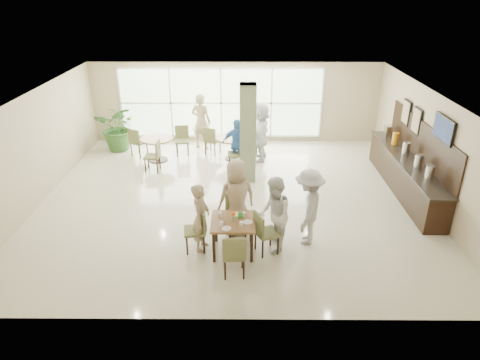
{
  "coord_description": "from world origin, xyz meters",
  "views": [
    {
      "loc": [
        0.26,
        -10.13,
        5.29
      ],
      "look_at": [
        0.2,
        -1.2,
        1.1
      ],
      "focal_mm": 32.0,
      "sensor_mm": 36.0,
      "label": 1
    }
  ],
  "objects_px": {
    "buffet_counter": "(406,172)",
    "teen_far": "(237,198)",
    "teen_right": "(274,215)",
    "adult_b": "(261,132)",
    "teen_standing": "(308,207)",
    "potted_plant": "(119,127)",
    "round_table_right": "(234,141)",
    "adult_a": "(237,144)",
    "adult_standing": "(201,121)",
    "round_table_left": "(157,144)",
    "main_table": "(233,225)",
    "teen_left": "(201,218)"
  },
  "relations": [
    {
      "from": "teen_right",
      "to": "adult_b",
      "type": "distance_m",
      "value": 5.12
    },
    {
      "from": "buffet_counter",
      "to": "potted_plant",
      "type": "bearing_deg",
      "value": 160.12
    },
    {
      "from": "potted_plant",
      "to": "adult_b",
      "type": "bearing_deg",
      "value": -10.43
    },
    {
      "from": "adult_a",
      "to": "teen_far",
      "type": "bearing_deg",
      "value": -71.13
    },
    {
      "from": "teen_far",
      "to": "adult_standing",
      "type": "bearing_deg",
      "value": -99.72
    },
    {
      "from": "main_table",
      "to": "potted_plant",
      "type": "relative_size",
      "value": 0.57
    },
    {
      "from": "teen_right",
      "to": "teen_far",
      "type": "bearing_deg",
      "value": -133.14
    },
    {
      "from": "main_table",
      "to": "teen_standing",
      "type": "bearing_deg",
      "value": 13.9
    },
    {
      "from": "teen_standing",
      "to": "round_table_right",
      "type": "bearing_deg",
      "value": -145.0
    },
    {
      "from": "main_table",
      "to": "adult_standing",
      "type": "height_order",
      "value": "adult_standing"
    },
    {
      "from": "teen_far",
      "to": "teen_left",
      "type": "bearing_deg",
      "value": 17.59
    },
    {
      "from": "teen_left",
      "to": "adult_a",
      "type": "relative_size",
      "value": 0.97
    },
    {
      "from": "teen_standing",
      "to": "adult_b",
      "type": "height_order",
      "value": "adult_b"
    },
    {
      "from": "teen_left",
      "to": "teen_standing",
      "type": "height_order",
      "value": "teen_standing"
    },
    {
      "from": "round_table_left",
      "to": "round_table_right",
      "type": "distance_m",
      "value": 2.46
    },
    {
      "from": "round_table_right",
      "to": "potted_plant",
      "type": "bearing_deg",
      "value": 168.15
    },
    {
      "from": "adult_standing",
      "to": "potted_plant",
      "type": "bearing_deg",
      "value": 22.85
    },
    {
      "from": "main_table",
      "to": "buffet_counter",
      "type": "height_order",
      "value": "buffet_counter"
    },
    {
      "from": "round_table_left",
      "to": "main_table",
      "type": "bearing_deg",
      "value": -63.6
    },
    {
      "from": "buffet_counter",
      "to": "adult_standing",
      "type": "height_order",
      "value": "buffet_counter"
    },
    {
      "from": "teen_left",
      "to": "teen_standing",
      "type": "xyz_separation_m",
      "value": [
        2.29,
        0.29,
        0.1
      ]
    },
    {
      "from": "round_table_left",
      "to": "buffet_counter",
      "type": "distance_m",
      "value": 7.49
    },
    {
      "from": "buffet_counter",
      "to": "teen_far",
      "type": "xyz_separation_m",
      "value": [
        -4.57,
        -2.21,
        0.34
      ]
    },
    {
      "from": "teen_far",
      "to": "adult_standing",
      "type": "xyz_separation_m",
      "value": [
        -1.28,
        5.46,
        0.06
      ]
    },
    {
      "from": "teen_right",
      "to": "teen_standing",
      "type": "bearing_deg",
      "value": 109.68
    },
    {
      "from": "round_table_right",
      "to": "adult_a",
      "type": "distance_m",
      "value": 0.82
    },
    {
      "from": "adult_b",
      "to": "buffet_counter",
      "type": "bearing_deg",
      "value": 70.49
    },
    {
      "from": "potted_plant",
      "to": "teen_far",
      "type": "xyz_separation_m",
      "value": [
        4.04,
        -5.33,
        0.1
      ]
    },
    {
      "from": "buffet_counter",
      "to": "teen_left",
      "type": "relative_size",
      "value": 3.09
    },
    {
      "from": "potted_plant",
      "to": "adult_b",
      "type": "height_order",
      "value": "adult_b"
    },
    {
      "from": "adult_standing",
      "to": "buffet_counter",
      "type": "bearing_deg",
      "value": 171.01
    },
    {
      "from": "main_table",
      "to": "round_table_right",
      "type": "distance_m",
      "value": 5.25
    },
    {
      "from": "buffet_counter",
      "to": "adult_b",
      "type": "height_order",
      "value": "buffet_counter"
    },
    {
      "from": "teen_far",
      "to": "teen_right",
      "type": "height_order",
      "value": "teen_far"
    },
    {
      "from": "teen_right",
      "to": "adult_a",
      "type": "xyz_separation_m",
      "value": [
        -0.84,
        4.38,
        -0.05
      ]
    },
    {
      "from": "teen_right",
      "to": "adult_b",
      "type": "xyz_separation_m",
      "value": [
        -0.1,
        5.12,
        0.09
      ]
    },
    {
      "from": "round_table_right",
      "to": "adult_b",
      "type": "bearing_deg",
      "value": -3.71
    },
    {
      "from": "round_table_right",
      "to": "teen_right",
      "type": "distance_m",
      "value": 5.26
    },
    {
      "from": "teen_standing",
      "to": "adult_standing",
      "type": "bearing_deg",
      "value": -138.3
    },
    {
      "from": "round_table_right",
      "to": "buffet_counter",
      "type": "height_order",
      "value": "buffet_counter"
    },
    {
      "from": "adult_b",
      "to": "teen_standing",
      "type": "bearing_deg",
      "value": 20.65
    },
    {
      "from": "round_table_left",
      "to": "adult_standing",
      "type": "height_order",
      "value": "adult_standing"
    },
    {
      "from": "adult_a",
      "to": "adult_standing",
      "type": "relative_size",
      "value": 0.82
    },
    {
      "from": "teen_standing",
      "to": "adult_standing",
      "type": "relative_size",
      "value": 0.9
    },
    {
      "from": "round_table_right",
      "to": "teen_far",
      "type": "height_order",
      "value": "teen_far"
    },
    {
      "from": "round_table_left",
      "to": "teen_far",
      "type": "height_order",
      "value": "teen_far"
    },
    {
      "from": "potted_plant",
      "to": "teen_far",
      "type": "relative_size",
      "value": 0.89
    },
    {
      "from": "adult_b",
      "to": "potted_plant",
      "type": "bearing_deg",
      "value": -89.89
    },
    {
      "from": "round_table_right",
      "to": "main_table",
      "type": "bearing_deg",
      "value": -89.11
    },
    {
      "from": "round_table_right",
      "to": "adult_b",
      "type": "xyz_separation_m",
      "value": [
        0.84,
        -0.05,
        0.34
      ]
    }
  ]
}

